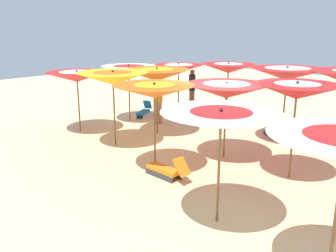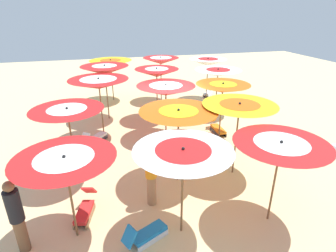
{
  "view_description": "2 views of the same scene",
  "coord_description": "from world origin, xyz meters",
  "px_view_note": "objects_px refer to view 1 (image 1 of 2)",
  "views": [
    {
      "loc": [
        8.35,
        5.87,
        3.65
      ],
      "look_at": [
        1.94,
        -0.15,
        1.23
      ],
      "focal_mm": 39.13,
      "sensor_mm": 36.0,
      "label": 1
    },
    {
      "loc": [
        -2.44,
        -9.57,
        4.83
      ],
      "look_at": [
        -0.21,
        -1.07,
        1.02
      ],
      "focal_mm": 29.24,
      "sensor_mm": 36.0,
      "label": 2
    }
  ],
  "objects_px": {
    "lounger_4": "(166,170)",
    "beach_umbrella_9": "(129,71)",
    "beach_umbrella_3": "(228,68)",
    "beach_umbrella_8": "(157,75)",
    "beach_umbrella_2": "(287,74)",
    "beach_umbrella_14": "(77,77)",
    "beach_umbrella_13": "(113,78)",
    "lounger_3": "(273,131)",
    "beach_umbrella_6": "(297,91)",
    "lounger_0": "(187,111)",
    "beach_umbrella_7": "(226,91)",
    "beach_umbrella_4": "(179,68)",
    "beachgoer_1": "(192,88)",
    "beach_umbrella_11": "(221,120)",
    "beach_umbrella_12": "(154,91)",
    "lounger_1": "(144,112)",
    "beachgoer_0": "(159,99)"
  },
  "relations": [
    {
      "from": "beach_umbrella_12",
      "to": "beach_umbrella_14",
      "type": "distance_m",
      "value": 4.59
    },
    {
      "from": "beach_umbrella_14",
      "to": "beachgoer_1",
      "type": "xyz_separation_m",
      "value": [
        -5.64,
        0.5,
        -1.03
      ]
    },
    {
      "from": "beach_umbrella_13",
      "to": "beach_umbrella_14",
      "type": "relative_size",
      "value": 1.08
    },
    {
      "from": "beach_umbrella_2",
      "to": "beach_umbrella_8",
      "type": "bearing_deg",
      "value": -60.76
    },
    {
      "from": "beach_umbrella_2",
      "to": "lounger_1",
      "type": "relative_size",
      "value": 2.23
    },
    {
      "from": "beach_umbrella_4",
      "to": "beach_umbrella_6",
      "type": "distance_m",
      "value": 7.51
    },
    {
      "from": "lounger_4",
      "to": "beach_umbrella_9",
      "type": "bearing_deg",
      "value": -31.1
    },
    {
      "from": "beach_umbrella_2",
      "to": "beach_umbrella_9",
      "type": "distance_m",
      "value": 5.89
    },
    {
      "from": "beach_umbrella_13",
      "to": "beach_umbrella_6",
      "type": "bearing_deg",
      "value": 103.98
    },
    {
      "from": "lounger_0",
      "to": "beachgoer_1",
      "type": "distance_m",
      "value": 1.64
    },
    {
      "from": "beach_umbrella_11",
      "to": "beachgoer_0",
      "type": "bearing_deg",
      "value": -126.72
    },
    {
      "from": "beach_umbrella_14",
      "to": "beach_umbrella_3",
      "type": "bearing_deg",
      "value": 146.69
    },
    {
      "from": "beach_umbrella_7",
      "to": "beach_umbrella_8",
      "type": "relative_size",
      "value": 0.98
    },
    {
      "from": "lounger_1",
      "to": "beachgoer_0",
      "type": "xyz_separation_m",
      "value": [
        0.38,
        1.24,
        0.76
      ]
    },
    {
      "from": "beach_umbrella_9",
      "to": "beachgoer_1",
      "type": "relative_size",
      "value": 1.27
    },
    {
      "from": "beach_umbrella_2",
      "to": "lounger_4",
      "type": "relative_size",
      "value": 1.95
    },
    {
      "from": "beach_umbrella_4",
      "to": "beach_umbrella_9",
      "type": "relative_size",
      "value": 0.95
    },
    {
      "from": "beach_umbrella_3",
      "to": "beach_umbrella_11",
      "type": "bearing_deg",
      "value": 33.15
    },
    {
      "from": "beach_umbrella_8",
      "to": "lounger_4",
      "type": "height_order",
      "value": "beach_umbrella_8"
    },
    {
      "from": "beach_umbrella_14",
      "to": "lounger_1",
      "type": "height_order",
      "value": "beach_umbrella_14"
    },
    {
      "from": "beach_umbrella_7",
      "to": "lounger_0",
      "type": "xyz_separation_m",
      "value": [
        -3.12,
        -4.04,
        -1.72
      ]
    },
    {
      "from": "beach_umbrella_12",
      "to": "lounger_4",
      "type": "relative_size",
      "value": 1.83
    },
    {
      "from": "beach_umbrella_13",
      "to": "lounger_3",
      "type": "height_order",
      "value": "beach_umbrella_13"
    },
    {
      "from": "beach_umbrella_11",
      "to": "beach_umbrella_13",
      "type": "bearing_deg",
      "value": -107.8
    },
    {
      "from": "beach_umbrella_9",
      "to": "beach_umbrella_12",
      "type": "height_order",
      "value": "beach_umbrella_12"
    },
    {
      "from": "beach_umbrella_9",
      "to": "beachgoer_1",
      "type": "bearing_deg",
      "value": 174.46
    },
    {
      "from": "beach_umbrella_4",
      "to": "lounger_0",
      "type": "bearing_deg",
      "value": 73.73
    },
    {
      "from": "beach_umbrella_14",
      "to": "lounger_4",
      "type": "xyz_separation_m",
      "value": [
        0.91,
        5.1,
        -1.74
      ]
    },
    {
      "from": "beach_umbrella_4",
      "to": "beach_umbrella_13",
      "type": "bearing_deg",
      "value": 17.76
    },
    {
      "from": "beachgoer_1",
      "to": "lounger_3",
      "type": "bearing_deg",
      "value": -21.16
    },
    {
      "from": "beach_umbrella_8",
      "to": "lounger_1",
      "type": "height_order",
      "value": "beach_umbrella_8"
    },
    {
      "from": "beach_umbrella_6",
      "to": "beachgoer_0",
      "type": "distance_m",
      "value": 6.32
    },
    {
      "from": "beach_umbrella_13",
      "to": "lounger_0",
      "type": "relative_size",
      "value": 1.95
    },
    {
      "from": "beach_umbrella_4",
      "to": "lounger_3",
      "type": "xyz_separation_m",
      "value": [
        0.48,
        4.72,
        -1.71
      ]
    },
    {
      "from": "beach_umbrella_3",
      "to": "beach_umbrella_8",
      "type": "relative_size",
      "value": 1.01
    },
    {
      "from": "beach_umbrella_2",
      "to": "beach_umbrella_8",
      "type": "xyz_separation_m",
      "value": [
        2.04,
        -3.64,
        -0.17
      ]
    },
    {
      "from": "beach_umbrella_2",
      "to": "beachgoer_1",
      "type": "relative_size",
      "value": 1.4
    },
    {
      "from": "beach_umbrella_13",
      "to": "beachgoer_0",
      "type": "distance_m",
      "value": 3.13
    },
    {
      "from": "beach_umbrella_14",
      "to": "lounger_3",
      "type": "relative_size",
      "value": 1.77
    },
    {
      "from": "beach_umbrella_11",
      "to": "lounger_0",
      "type": "bearing_deg",
      "value": -135.73
    },
    {
      "from": "beach_umbrella_4",
      "to": "beachgoer_1",
      "type": "xyz_separation_m",
      "value": [
        -1.08,
        -0.13,
        -0.99
      ]
    },
    {
      "from": "beach_umbrella_8",
      "to": "lounger_1",
      "type": "xyz_separation_m",
      "value": [
        -1.36,
        -2.14,
        -1.84
      ]
    },
    {
      "from": "lounger_4",
      "to": "beach_umbrella_4",
      "type": "bearing_deg",
      "value": -49.66
    },
    {
      "from": "beach_umbrella_7",
      "to": "beach_umbrella_14",
      "type": "xyz_separation_m",
      "value": [
        1.27,
        -5.31,
        0.02
      ]
    },
    {
      "from": "beach_umbrella_14",
      "to": "beachgoer_0",
      "type": "distance_m",
      "value": 3.14
    },
    {
      "from": "lounger_3",
      "to": "lounger_0",
      "type": "bearing_deg",
      "value": -146.24
    },
    {
      "from": "beach_umbrella_8",
      "to": "beachgoer_1",
      "type": "height_order",
      "value": "beach_umbrella_8"
    },
    {
      "from": "beach_umbrella_4",
      "to": "beach_umbrella_11",
      "type": "height_order",
      "value": "beach_umbrella_11"
    },
    {
      "from": "beach_umbrella_3",
      "to": "beach_umbrella_12",
      "type": "bearing_deg",
      "value": 15.22
    },
    {
      "from": "beach_umbrella_4",
      "to": "beach_umbrella_2",
      "type": "bearing_deg",
      "value": 80.86
    }
  ]
}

